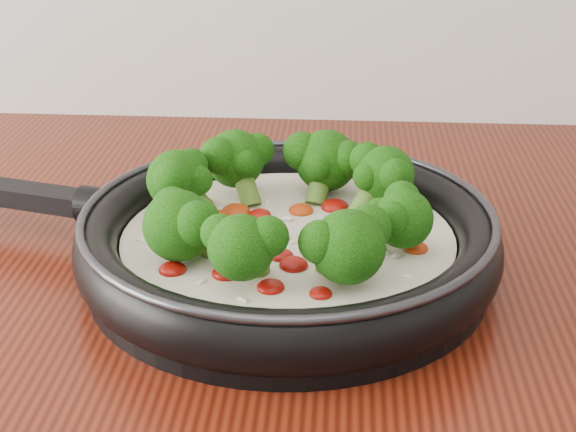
{
  "coord_description": "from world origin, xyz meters",
  "views": [
    {
      "loc": [
        0.02,
        0.51,
        1.22
      ],
      "look_at": [
        -0.02,
        1.1,
        0.95
      ],
      "focal_mm": 53.35,
      "sensor_mm": 36.0,
      "label": 1
    }
  ],
  "objects": [
    {
      "name": "skillet",
      "position": [
        -0.02,
        1.1,
        0.93
      ],
      "size": [
        0.54,
        0.4,
        0.09
      ],
      "color": "black",
      "rests_on": "counter"
    }
  ]
}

